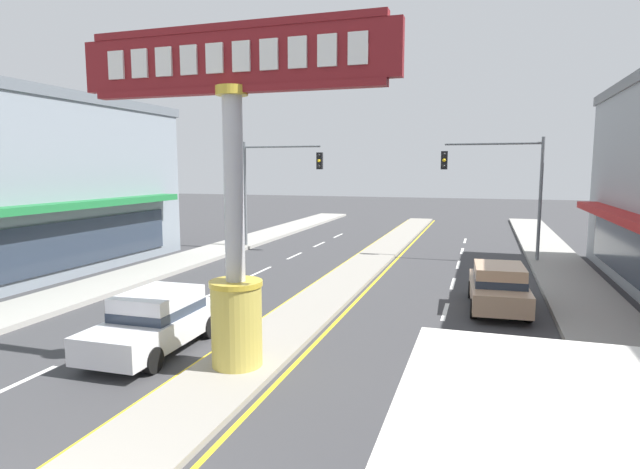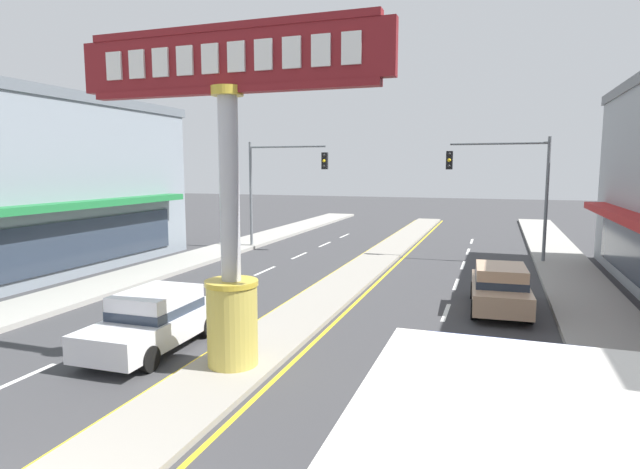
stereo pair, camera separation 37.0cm
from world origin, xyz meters
TOP-DOWN VIEW (x-y plane):
  - median_strip at (0.00, 18.00)m, footprint 1.96×52.00m
  - sidewalk_left at (-8.88, 16.00)m, footprint 2.60×60.00m
  - sidewalk_right at (8.88, 16.00)m, footprint 2.60×60.00m
  - lane_markings at (0.00, 16.65)m, footprint 8.70×52.00m
  - district_sign at (0.00, 6.98)m, footprint 7.49×1.23m
  - traffic_light_left_side at (-6.21, 24.10)m, footprint 4.86×0.46m
  - traffic_light_right_side at (6.21, 23.82)m, footprint 4.86×0.46m
  - sedan_near_left_lane at (-2.63, 7.63)m, footprint 1.89×4.33m
  - sedan_mid_left_lane at (5.93, 14.41)m, footprint 2.00×4.38m

SIDE VIEW (x-z plane):
  - lane_markings at x=0.00m, z-range 0.00..0.01m
  - median_strip at x=0.00m, z-range 0.00..0.14m
  - sidewalk_left at x=-8.88m, z-range 0.00..0.18m
  - sidewalk_right at x=8.88m, z-range 0.00..0.18m
  - sedan_near_left_lane at x=-2.63m, z-range 0.02..1.55m
  - sedan_mid_left_lane at x=5.93m, z-range 0.02..1.55m
  - district_sign at x=0.00m, z-range 0.37..8.04m
  - traffic_light_left_side at x=-6.21m, z-range 1.15..7.35m
  - traffic_light_right_side at x=6.21m, z-range 1.15..7.35m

